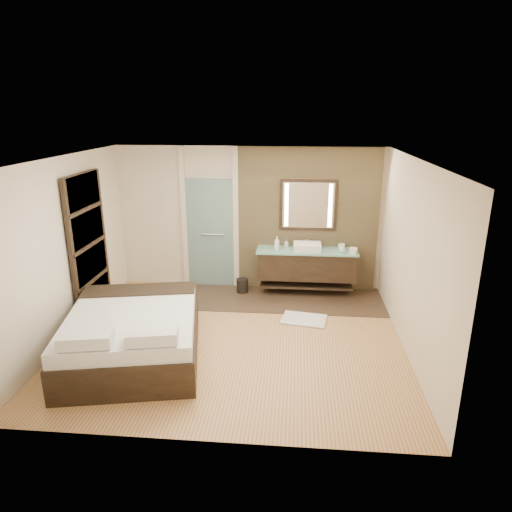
# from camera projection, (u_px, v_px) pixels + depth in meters

# --- Properties ---
(floor) EXTENTS (5.00, 5.00, 0.00)m
(floor) POSITION_uv_depth(u_px,v_px,m) (235.00, 339.00, 6.93)
(floor) COLOR #95673E
(floor) RESTS_ON ground
(tile_strip) EXTENTS (3.80, 1.30, 0.01)m
(tile_strip) POSITION_uv_depth(u_px,v_px,m) (278.00, 299.00, 8.39)
(tile_strip) COLOR #36251D
(tile_strip) RESTS_ON floor
(stone_wall) EXTENTS (2.60, 0.08, 2.70)m
(stone_wall) POSITION_uv_depth(u_px,v_px,m) (308.00, 220.00, 8.52)
(stone_wall) COLOR #9F885B
(stone_wall) RESTS_ON floor
(vanity) EXTENTS (1.85, 0.55, 0.88)m
(vanity) POSITION_uv_depth(u_px,v_px,m) (307.00, 264.00, 8.48)
(vanity) COLOR black
(vanity) RESTS_ON stone_wall
(mirror_unit) EXTENTS (1.06, 0.04, 0.96)m
(mirror_unit) POSITION_uv_depth(u_px,v_px,m) (308.00, 205.00, 8.38)
(mirror_unit) COLOR black
(mirror_unit) RESTS_ON stone_wall
(frosted_door) EXTENTS (1.10, 0.12, 2.70)m
(frosted_door) POSITION_uv_depth(u_px,v_px,m) (210.00, 229.00, 8.73)
(frosted_door) COLOR #A5D0CE
(frosted_door) RESTS_ON floor
(shoji_partition) EXTENTS (0.06, 1.20, 2.40)m
(shoji_partition) POSITION_uv_depth(u_px,v_px,m) (89.00, 248.00, 7.33)
(shoji_partition) COLOR black
(shoji_partition) RESTS_ON floor
(bed) EXTENTS (2.14, 2.48, 0.84)m
(bed) POSITION_uv_depth(u_px,v_px,m) (133.00, 335.00, 6.33)
(bed) COLOR black
(bed) RESTS_ON floor
(bath_mat) EXTENTS (0.79, 0.61, 0.02)m
(bath_mat) POSITION_uv_depth(u_px,v_px,m) (304.00, 319.00, 7.55)
(bath_mat) COLOR silver
(bath_mat) RESTS_ON floor
(waste_bin) EXTENTS (0.27, 0.27, 0.28)m
(waste_bin) POSITION_uv_depth(u_px,v_px,m) (242.00, 286.00, 8.65)
(waste_bin) COLOR black
(waste_bin) RESTS_ON floor
(tissue_box) EXTENTS (0.15, 0.15, 0.10)m
(tissue_box) POSITION_uv_depth(u_px,v_px,m) (353.00, 251.00, 8.17)
(tissue_box) COLOR white
(tissue_box) RESTS_ON vanity
(soap_bottle_a) EXTENTS (0.11, 0.12, 0.25)m
(soap_bottle_a) POSITION_uv_depth(u_px,v_px,m) (277.00, 243.00, 8.36)
(soap_bottle_a) COLOR white
(soap_bottle_a) RESTS_ON vanity
(soap_bottle_b) EXTENTS (0.08, 0.08, 0.15)m
(soap_bottle_b) POSITION_uv_depth(u_px,v_px,m) (286.00, 244.00, 8.51)
(soap_bottle_b) COLOR #B2B2B2
(soap_bottle_b) RESTS_ON vanity
(soap_bottle_c) EXTENTS (0.13, 0.13, 0.15)m
(soap_bottle_c) POSITION_uv_depth(u_px,v_px,m) (342.00, 249.00, 8.22)
(soap_bottle_c) COLOR silver
(soap_bottle_c) RESTS_ON vanity
(cup) EXTENTS (0.16, 0.16, 0.10)m
(cup) POSITION_uv_depth(u_px,v_px,m) (342.00, 246.00, 8.43)
(cup) COLOR white
(cup) RESTS_ON vanity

